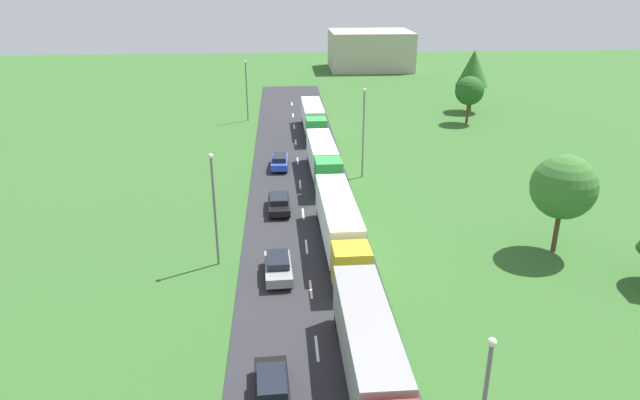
{
  "coord_description": "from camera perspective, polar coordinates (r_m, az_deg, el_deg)",
  "views": [
    {
      "loc": [
        -1.66,
        -11.32,
        20.14
      ],
      "look_at": [
        1.53,
        35.67,
        1.11
      ],
      "focal_mm": 32.2,
      "sensor_mm": 36.0,
      "label": 1
    }
  ],
  "objects": [
    {
      "name": "truck_lead",
      "position": [
        29.53,
        5.21,
        -15.56
      ],
      "size": [
        2.61,
        14.16,
        3.66
      ],
      "color": "red",
      "rests_on": "road"
    },
    {
      "name": "car_third",
      "position": [
        40.36,
        -4.18,
        -6.63
      ],
      "size": [
        2.01,
        4.44,
        1.47
      ],
      "color": "gray",
      "rests_on": "road"
    },
    {
      "name": "truck_second",
      "position": [
        43.34,
        1.98,
        -2.47
      ],
      "size": [
        2.78,
        14.52,
        3.73
      ],
      "color": "yellow",
      "rests_on": "road"
    },
    {
      "name": "lane_marking_centre",
      "position": [
        37.01,
        -0.71,
        -10.84
      ],
      "size": [
        0.16,
        120.56,
        0.01
      ],
      "color": "white",
      "rests_on": "road"
    },
    {
      "name": "car_second",
      "position": [
        30.14,
        -4.8,
        -17.98
      ],
      "size": [
        1.93,
        4.42,
        1.42
      ],
      "color": "black",
      "rests_on": "road"
    },
    {
      "name": "tree_maple",
      "position": [
        82.86,
        14.64,
        10.45
      ],
      "size": [
        3.95,
        3.95,
        6.53
      ],
      "color": "#513823",
      "rests_on": "ground"
    },
    {
      "name": "truck_third",
      "position": [
        58.66,
        0.3,
        4.14
      ],
      "size": [
        2.8,
        12.83,
        3.6
      ],
      "color": "green",
      "rests_on": "road"
    },
    {
      "name": "tree_birch",
      "position": [
        89.82,
        14.98,
        12.52
      ],
      "size": [
        4.8,
        4.8,
        9.14
      ],
      "color": "#513823",
      "rests_on": "ground"
    },
    {
      "name": "car_fourth",
      "position": [
        51.16,
        -4.1,
        -0.29
      ],
      "size": [
        1.97,
        4.59,
        1.35
      ],
      "color": "black",
      "rests_on": "road"
    },
    {
      "name": "lamppost_third",
      "position": [
        58.41,
        4.33,
        7.04
      ],
      "size": [
        0.36,
        0.36,
        9.27
      ],
      "color": "slate",
      "rests_on": "ground"
    },
    {
      "name": "car_fifth",
      "position": [
        62.2,
        -4.02,
        3.88
      ],
      "size": [
        1.9,
        4.61,
        1.51
      ],
      "color": "blue",
      "rests_on": "road"
    },
    {
      "name": "lamppost_second",
      "position": [
        41.05,
        -10.46,
        -0.45
      ],
      "size": [
        0.36,
        0.36,
        8.48
      ],
      "color": "slate",
      "rests_on": "ground"
    },
    {
      "name": "lamppost_fourth",
      "position": [
        82.14,
        -7.31,
        11.01
      ],
      "size": [
        0.36,
        0.36,
        8.5
      ],
      "color": "slate",
      "rests_on": "ground"
    },
    {
      "name": "distant_building",
      "position": [
        127.31,
        5.0,
        14.62
      ],
      "size": [
        17.09,
        13.93,
        7.93
      ],
      "primitive_type": "cube",
      "color": "#B2A899",
      "rests_on": "ground"
    },
    {
      "name": "truck_fourth",
      "position": [
        75.53,
        -0.67,
        8.18
      ],
      "size": [
        2.65,
        13.02,
        3.53
      ],
      "color": "green",
      "rests_on": "road"
    },
    {
      "name": "tree_pine",
      "position": [
        45.71,
        23.06,
        1.19
      ],
      "size": [
        4.81,
        4.81,
        7.68
      ],
      "color": "#513823",
      "rests_on": "ground"
    },
    {
      "name": "road",
      "position": [
        41.11,
        -1.08,
        -7.29
      ],
      "size": [
        10.0,
        140.0,
        0.06
      ],
      "primitive_type": "cube",
      "color": "#2B2B30",
      "rests_on": "ground"
    }
  ]
}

